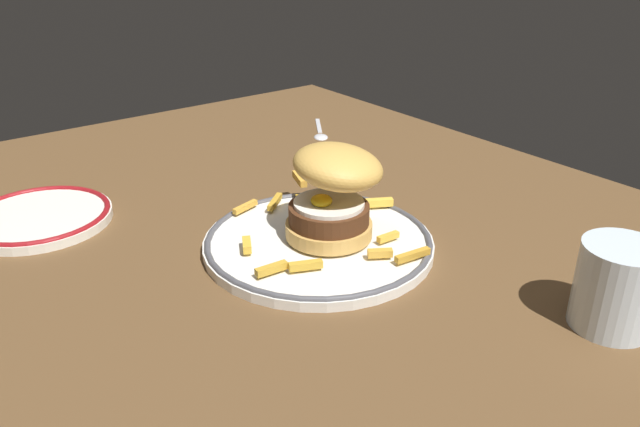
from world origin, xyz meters
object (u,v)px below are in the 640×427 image
(burger, at_px, (334,191))
(water_glass, at_px, (615,292))
(side_plate, at_px, (39,217))
(spoon, at_px, (320,133))
(dinner_plate, at_px, (320,241))

(burger, relative_size, water_glass, 1.76)
(side_plate, relative_size, spoon, 1.57)
(dinner_plate, bearing_deg, side_plate, -137.84)
(water_glass, xyz_separation_m, spoon, (-0.65, 0.14, -0.03))
(side_plate, bearing_deg, dinner_plate, 42.16)
(burger, distance_m, water_glass, 0.32)
(burger, height_order, water_glass, burger)
(spoon, bearing_deg, water_glass, -11.94)
(side_plate, distance_m, spoon, 0.53)
(dinner_plate, height_order, spoon, dinner_plate)
(burger, height_order, side_plate, burger)
(dinner_plate, bearing_deg, water_glass, 23.22)
(dinner_plate, relative_size, water_glass, 3.17)
(side_plate, bearing_deg, water_glass, 33.37)
(side_plate, xyz_separation_m, spoon, (-0.07, 0.52, -0.00))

